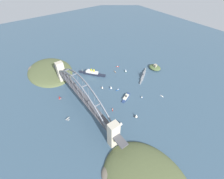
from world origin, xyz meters
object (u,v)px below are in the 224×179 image
at_px(harbor_arch_bridge, 82,96).
at_px(naval_cruiser, 143,76).
at_px(fort_island_mid_harbor, 155,67).
at_px(small_boat_3, 118,90).
at_px(small_boat_2, 126,71).
at_px(seaplane_second_in_formation, 60,98).
at_px(small_boat_8, 162,96).
at_px(small_boat_0, 111,87).
at_px(small_boat_4, 113,109).
at_px(small_boat_6, 118,66).
at_px(small_boat_9, 115,72).
at_px(small_boat_7, 142,97).
at_px(small_boat_10, 102,87).
at_px(harbor_ferry_steamer, 126,97).
at_px(small_boat_5, 136,116).
at_px(seaplane_taxiing_near_bridge, 68,119).
at_px(small_boat_1, 121,123).
at_px(ocean_liner, 92,73).

bearing_deg(harbor_arch_bridge, naval_cruiser, 89.96).
distance_m(fort_island_mid_harbor, small_boat_3, 147.62).
relative_size(harbor_arch_bridge, small_boat_2, 28.12).
height_order(small_boat_2, small_boat_3, small_boat_2).
height_order(seaplane_second_in_formation, small_boat_8, seaplane_second_in_formation).
height_order(small_boat_0, small_boat_4, small_boat_0).
xyz_separation_m(small_boat_6, small_boat_9, (16.59, -22.80, -0.10)).
distance_m(small_boat_2, small_boat_4, 149.23).
xyz_separation_m(small_boat_4, small_boat_7, (11.27, 78.58, 2.00)).
bearing_deg(small_boat_4, harbor_arch_bridge, -135.89).
distance_m(small_boat_9, small_boat_10, 80.06).
height_order(harbor_arch_bridge, naval_cruiser, harbor_arch_bridge).
bearing_deg(harbor_ferry_steamer, small_boat_10, -156.56).
bearing_deg(seaplane_second_in_formation, small_boat_4, 38.51).
bearing_deg(small_boat_5, harbor_arch_bridge, -141.66).
bearing_deg(harbor_ferry_steamer, small_boat_6, 150.75).
height_order(naval_cruiser, small_boat_8, naval_cruiser).
height_order(seaplane_second_in_formation, small_boat_4, seaplane_second_in_formation).
bearing_deg(small_boat_5, small_boat_9, 158.23).
bearing_deg(small_boat_4, small_boat_8, 73.37).
distance_m(seaplane_taxiing_near_bridge, small_boat_4, 96.90).
distance_m(naval_cruiser, small_boat_4, 149.14).
xyz_separation_m(harbor_arch_bridge, small_boat_0, (-10.85, 84.94, -27.57)).
bearing_deg(small_boat_6, fort_island_mid_harbor, 48.53).
bearing_deg(small_boat_3, small_boat_7, 27.36).
distance_m(naval_cruiser, small_boat_8, 86.42).
bearing_deg(harbor_arch_bridge, seaplane_taxiing_near_bridge, -71.87).
bearing_deg(small_boat_6, small_boat_9, -53.97).
height_order(small_boat_7, small_boat_8, small_boat_7).
bearing_deg(harbor_ferry_steamer, small_boat_9, 156.92).
bearing_deg(seaplane_taxiing_near_bridge, small_boat_1, 46.99).
xyz_separation_m(small_boat_1, small_boat_2, (-135.38, 126.50, 0.04)).
height_order(naval_cruiser, small_boat_3, naval_cruiser).
distance_m(ocean_liner, small_boat_0, 80.70).
bearing_deg(harbor_ferry_steamer, small_boat_3, 177.45).
relative_size(ocean_liner, seaplane_taxiing_near_bridge, 6.25).
bearing_deg(naval_cruiser, small_boat_10, -101.77).
xyz_separation_m(ocean_liner, small_boat_3, (94.28, 18.05, -4.64)).
bearing_deg(fort_island_mid_harbor, naval_cruiser, -82.27).
bearing_deg(small_boat_3, ocean_liner, -169.16).
bearing_deg(naval_cruiser, seaplane_second_in_formation, -103.58).
bearing_deg(seaplane_taxiing_near_bridge, small_boat_9, 113.38).
height_order(fort_island_mid_harbor, seaplane_taxiing_near_bridge, fort_island_mid_harbor).
height_order(seaplane_taxiing_near_bridge, small_boat_5, small_boat_5).
relative_size(small_boat_2, small_boat_9, 1.02).
height_order(harbor_arch_bridge, seaplane_second_in_formation, harbor_arch_bridge).
height_order(small_boat_0, small_boat_5, small_boat_0).
bearing_deg(harbor_ferry_steamer, small_boat_5, -19.40).
distance_m(ocean_liner, small_boat_10, 67.15).
height_order(ocean_liner, small_boat_4, ocean_liner).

